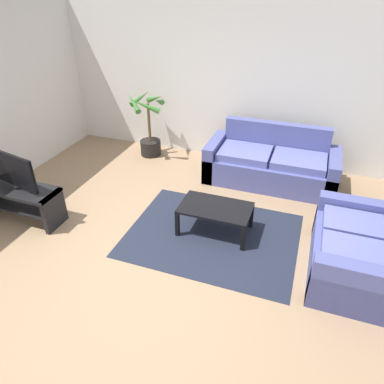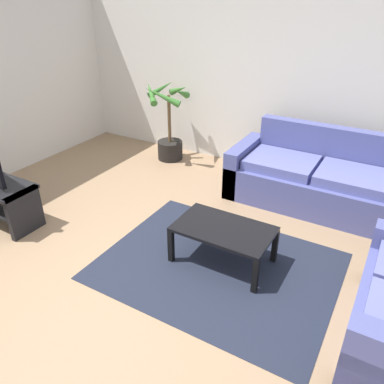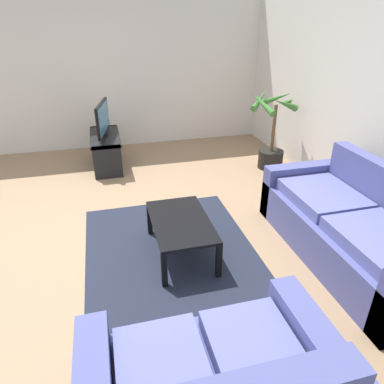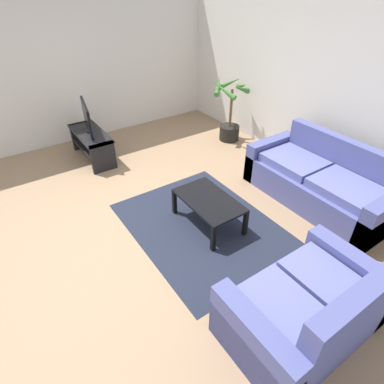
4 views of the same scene
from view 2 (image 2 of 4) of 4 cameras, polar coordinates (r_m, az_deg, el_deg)
ground_plane at (r=3.65m, az=-8.46°, el=-13.00°), size 6.60×6.60×0.00m
wall_back at (r=5.49m, az=10.80°, el=16.95°), size 6.00×0.06×2.70m
couch_main at (r=4.90m, az=18.02°, el=1.60°), size 2.07×0.90×0.90m
coffee_table at (r=3.66m, az=4.74°, el=-6.00°), size 0.92×0.55×0.39m
area_rug at (r=3.78m, az=3.86°, el=-10.93°), size 2.20×1.70×0.01m
potted_palm at (r=5.87m, az=-3.50°, el=9.18°), size 0.74×0.72×1.19m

